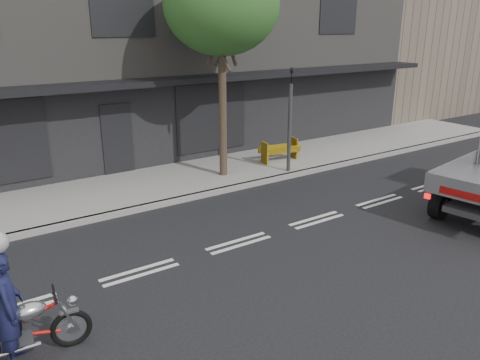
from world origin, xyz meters
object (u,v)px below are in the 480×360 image
object	(u,v)px
construction_barrier	(283,151)
street_tree	(221,6)
traffic_light_pole	(290,126)
motorcycle	(24,328)
rider	(8,309)

from	to	relation	value
construction_barrier	street_tree	bearing A→B (deg)	-178.17
traffic_light_pole	construction_barrier	size ratio (longest dim) A/B	2.49
construction_barrier	traffic_light_pole	bearing A→B (deg)	-119.28
motorcycle	construction_barrier	distance (m)	11.09
traffic_light_pole	construction_barrier	xyz separation A→B (m)	(0.52, 0.93, -1.11)
motorcycle	traffic_light_pole	bearing A→B (deg)	35.44
traffic_light_pole	motorcycle	size ratio (longest dim) A/B	1.82
street_tree	motorcycle	xyz separation A→B (m)	(-6.97, -5.66, -4.77)
traffic_light_pole	construction_barrier	bearing A→B (deg)	60.72
street_tree	motorcycle	bearing A→B (deg)	-140.94
traffic_light_pole	rider	distance (m)	10.34
motorcycle	construction_barrier	xyz separation A→B (m)	(9.49, 5.74, 0.03)
rider	construction_barrier	world-z (taller)	rider
rider	motorcycle	bearing A→B (deg)	-82.78
street_tree	motorcycle	world-z (taller)	street_tree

